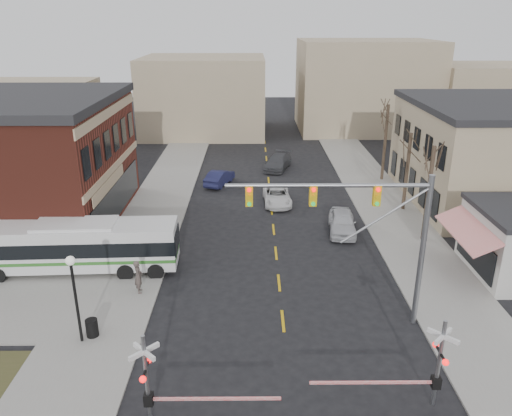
{
  "coord_description": "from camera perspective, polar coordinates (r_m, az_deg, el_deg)",
  "views": [
    {
      "loc": [
        -1.57,
        -20.17,
        14.83
      ],
      "look_at": [
        -1.35,
        9.38,
        3.5
      ],
      "focal_mm": 35.0,
      "sensor_mm": 36.0,
      "label": 1
    }
  ],
  "objects": [
    {
      "name": "tree_east_b",
      "position": [
        41.76,
        16.86,
        3.99
      ],
      "size": [
        0.28,
        0.28,
        6.3
      ],
      "color": "#382B21",
      "rests_on": "sidewalk_east"
    },
    {
      "name": "pedestrian_near",
      "position": [
        29.23,
        -13.28,
        -7.64
      ],
      "size": [
        0.62,
        0.81,
        1.97
      ],
      "primitive_type": "imported",
      "rotation": [
        0.0,
        0.0,
        1.8
      ],
      "color": "#4F443F",
      "rests_on": "sidewalk_west"
    },
    {
      "name": "car_a",
      "position": [
        37.07,
        9.82,
        -1.59
      ],
      "size": [
        2.38,
        4.86,
        1.6
      ],
      "primitive_type": "imported",
      "rotation": [
        0.0,
        0.0,
        -0.11
      ],
      "color": "#B7B8BC",
      "rests_on": "ground"
    },
    {
      "name": "street_lamp",
      "position": [
        24.83,
        -20.14,
        -7.95
      ],
      "size": [
        0.44,
        0.44,
        4.56
      ],
      "color": "black",
      "rests_on": "sidewalk_west"
    },
    {
      "name": "car_c",
      "position": [
        42.24,
        2.42,
        1.36
      ],
      "size": [
        2.4,
        4.86,
        1.33
      ],
      "primitive_type": "imported",
      "rotation": [
        0.0,
        0.0,
        0.04
      ],
      "color": "silver",
      "rests_on": "ground"
    },
    {
      "name": "ground",
      "position": [
        25.09,
        3.36,
        -15.31
      ],
      "size": [
        160.0,
        160.0,
        0.0
      ],
      "primitive_type": "plane",
      "color": "black",
      "rests_on": "ground"
    },
    {
      "name": "car_d",
      "position": [
        52.15,
        2.5,
        5.28
      ],
      "size": [
        3.52,
        5.49,
        1.48
      ],
      "primitive_type": "imported",
      "rotation": [
        0.0,
        0.0,
        -0.31
      ],
      "color": "#3E4044",
      "rests_on": "ground"
    },
    {
      "name": "tree_east_c",
      "position": [
        49.12,
        14.53,
        7.24
      ],
      "size": [
        0.28,
        0.28,
        7.2
      ],
      "color": "#382B21",
      "rests_on": "sidewalk_east"
    },
    {
      "name": "transit_bus",
      "position": [
        32.51,
        -19.68,
        -4.04
      ],
      "size": [
        12.18,
        3.18,
        3.11
      ],
      "color": "silver",
      "rests_on": "ground"
    },
    {
      "name": "trash_bin",
      "position": [
        26.43,
        -18.24,
        -12.87
      ],
      "size": [
        0.6,
        0.6,
        0.9
      ],
      "primitive_type": "cylinder",
      "color": "black",
      "rests_on": "sidewalk_west"
    },
    {
      "name": "tree_east_a",
      "position": [
        36.18,
        19.09,
        1.53
      ],
      "size": [
        0.28,
        0.28,
        6.75
      ],
      "color": "#382B21",
      "rests_on": "sidewalk_east"
    },
    {
      "name": "sidewalk_west",
      "position": [
        43.53,
        -10.9,
        0.75
      ],
      "size": [
        5.0,
        60.0,
        0.12
      ],
      "primitive_type": "cube",
      "color": "gray",
      "rests_on": "ground"
    },
    {
      "name": "pedestrian_far",
      "position": [
        32.07,
        -17.68,
        -5.48
      ],
      "size": [
        1.17,
        1.18,
        1.92
      ],
      "primitive_type": "imported",
      "rotation": [
        0.0,
        0.0,
        0.81
      ],
      "color": "#394665",
      "rests_on": "sidewalk_west"
    },
    {
      "name": "car_b",
      "position": [
        47.21,
        -4.19,
        3.51
      ],
      "size": [
        2.83,
        4.51,
        1.4
      ],
      "primitive_type": "imported",
      "rotation": [
        0.0,
        0.0,
        2.8
      ],
      "color": "#191B40",
      "rests_on": "ground"
    },
    {
      "name": "traffic_signal_mast",
      "position": [
        24.5,
        12.93,
        -1.4
      ],
      "size": [
        9.77,
        0.3,
        8.0
      ],
      "color": "gray",
      "rests_on": "ground"
    },
    {
      "name": "sidewalk_east",
      "position": [
        44.21,
        14.1,
        0.8
      ],
      "size": [
        5.0,
        60.0,
        0.12
      ],
      "primitive_type": "cube",
      "color": "gray",
      "rests_on": "ground"
    },
    {
      "name": "rr_crossing_west",
      "position": [
        20.3,
        -11.12,
        -18.8
      ],
      "size": [
        5.6,
        1.36,
        4.0
      ],
      "color": "gray",
      "rests_on": "ground"
    },
    {
      "name": "rr_crossing_east",
      "position": [
        21.79,
        19.06,
        -16.55
      ],
      "size": [
        5.6,
        1.36,
        4.0
      ],
      "color": "gray",
      "rests_on": "ground"
    }
  ]
}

